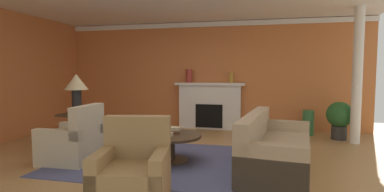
{
  "coord_description": "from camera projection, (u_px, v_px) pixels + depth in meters",
  "views": [
    {
      "loc": [
        1.51,
        -4.93,
        1.49
      ],
      "look_at": [
        0.11,
        1.08,
        1.0
      ],
      "focal_mm": 28.74,
      "sensor_mm": 36.0,
      "label": 1
    }
  ],
  "objects": [
    {
      "name": "armchair_facing_fireplace",
      "position": [
        133.0,
        175.0,
        3.52
      ],
      "size": [
        0.93,
        0.93,
        0.95
      ],
      "color": "#9E7A4C",
      "rests_on": "ground_plane"
    },
    {
      "name": "armchair_near_window",
      "position": [
        73.0,
        144.0,
        5.05
      ],
      "size": [
        0.81,
        0.81,
        0.95
      ],
      "color": "#C1B293",
      "rests_on": "ground_plane"
    },
    {
      "name": "book_art_folio",
      "position": [
        173.0,
        129.0,
        5.17
      ],
      "size": [
        0.27,
        0.19,
        0.05
      ],
      "primitive_type": "cube",
      "rotation": [
        0.0,
        0.0,
        -0.13
      ],
      "color": "tan",
      "rests_on": "coffee_table"
    },
    {
      "name": "table_lamp",
      "position": [
        76.0,
        86.0,
        5.81
      ],
      "size": [
        0.44,
        0.44,
        0.75
      ],
      "color": "black",
      "rests_on": "side_table"
    },
    {
      "name": "wall_fireplace",
      "position": [
        205.0,
        75.0,
        8.2
      ],
      "size": [
        8.2,
        0.12,
        2.8
      ],
      "primitive_type": "cube",
      "color": "#CC723D",
      "rests_on": "ground_plane"
    },
    {
      "name": "coffee_table",
      "position": [
        171.0,
        142.0,
        5.08
      ],
      "size": [
        1.0,
        1.0,
        0.45
      ],
      "color": "#3D2D1E",
      "rests_on": "ground_plane"
    },
    {
      "name": "column_white",
      "position": [
        357.0,
        76.0,
        6.29
      ],
      "size": [
        0.2,
        0.2,
        2.8
      ],
      "primitive_type": "cylinder",
      "color": "white",
      "rests_on": "ground_plane"
    },
    {
      "name": "crown_moulding",
      "position": [
        205.0,
        25.0,
        8.02
      ],
      "size": [
        8.2,
        0.08,
        0.12
      ],
      "primitive_type": "cube",
      "color": "white"
    },
    {
      "name": "area_rug",
      "position": [
        171.0,
        161.0,
        5.1
      ],
      "size": [
        3.71,
        2.48,
        0.01
      ],
      "primitive_type": "cube",
      "color": "#4C517A",
      "rests_on": "ground_plane"
    },
    {
      "name": "vase_mantel_left",
      "position": [
        189.0,
        76.0,
        8.04
      ],
      "size": [
        0.17,
        0.17,
        0.35
      ],
      "primitive_type": "cylinder",
      "color": "#9E3328",
      "rests_on": "fireplace"
    },
    {
      "name": "book_red_cover",
      "position": [
        165.0,
        134.0,
        4.95
      ],
      "size": [
        0.24,
        0.16,
        0.06
      ],
      "primitive_type": "cube",
      "rotation": [
        0.0,
        0.0,
        0.06
      ],
      "color": "tan",
      "rests_on": "coffee_table"
    },
    {
      "name": "side_table",
      "position": [
        78.0,
        129.0,
        5.87
      ],
      "size": [
        0.56,
        0.56,
        0.7
      ],
      "color": "#3D2D1E",
      "rests_on": "ground_plane"
    },
    {
      "name": "fireplace",
      "position": [
        210.0,
        107.0,
        8.03
      ],
      "size": [
        1.8,
        0.35,
        1.2
      ],
      "color": "white",
      "rests_on": "ground_plane"
    },
    {
      "name": "ground_plane",
      "position": [
        171.0,
        159.0,
        5.24
      ],
      "size": [
        9.88,
        9.88,
        0.0
      ],
      "primitive_type": "plane",
      "color": "tan"
    },
    {
      "name": "sofa",
      "position": [
        274.0,
        151.0,
        4.62
      ],
      "size": [
        1.17,
        2.2,
        0.85
      ],
      "color": "tan",
      "rests_on": "ground_plane"
    },
    {
      "name": "vase_tall_corner",
      "position": [
        308.0,
        123.0,
        7.22
      ],
      "size": [
        0.26,
        0.26,
        0.59
      ],
      "primitive_type": "cylinder",
      "color": "#33703D",
      "rests_on": "ground_plane"
    },
    {
      "name": "vase_mantel_right",
      "position": [
        231.0,
        78.0,
        7.79
      ],
      "size": [
        0.11,
        0.11,
        0.27
      ],
      "primitive_type": "cylinder",
      "color": "#B7892D",
      "rests_on": "fireplace"
    },
    {
      "name": "potted_plant",
      "position": [
        339.0,
        117.0,
        6.73
      ],
      "size": [
        0.56,
        0.56,
        0.83
      ],
      "color": "#333333",
      "rests_on": "ground_plane"
    }
  ]
}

